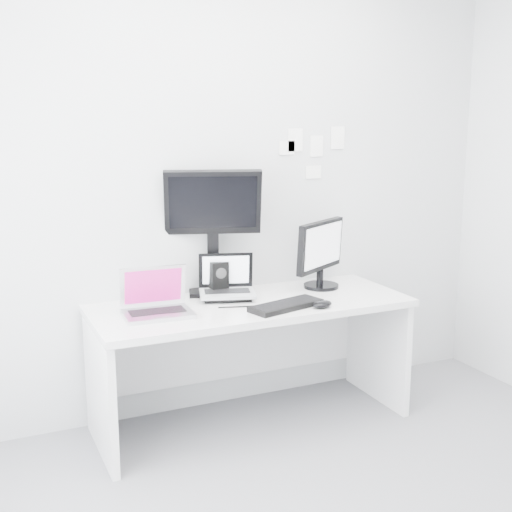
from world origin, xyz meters
name	(u,v)px	position (x,y,z in m)	size (l,w,h in m)	color
back_wall	(227,187)	(0.00, 1.60, 1.35)	(3.60, 3.60, 0.00)	#B5B7B9
desk	(251,363)	(0.00, 1.25, 0.36)	(1.80, 0.70, 0.73)	silver
macbook	(157,292)	(-0.56, 1.21, 0.86)	(0.35, 0.27, 0.27)	#B5B6BA
speaker	(218,278)	(-0.11, 1.48, 0.83)	(0.10, 0.10, 0.20)	black
dell_laptop	(227,277)	(-0.10, 1.37, 0.86)	(0.32, 0.25, 0.26)	#B0B3B7
rear_monitor	(213,231)	(-0.12, 1.52, 1.11)	(0.56, 0.20, 0.76)	black
samsung_monitor	(322,253)	(0.53, 1.38, 0.94)	(0.47, 0.21, 0.43)	black
keyboard	(286,306)	(0.13, 1.06, 0.74)	(0.43, 0.15, 0.03)	black
mouse	(322,304)	(0.31, 0.99, 0.75)	(0.12, 0.08, 0.04)	black
wall_note_0	(295,140)	(0.45, 1.59, 1.62)	(0.10, 0.00, 0.14)	white
wall_note_1	(317,146)	(0.60, 1.59, 1.58)	(0.09, 0.00, 0.13)	white
wall_note_2	(338,138)	(0.75, 1.59, 1.63)	(0.10, 0.00, 0.14)	white
wall_note_3	(313,172)	(0.58, 1.59, 1.42)	(0.11, 0.00, 0.08)	white
wall_note_4	(287,148)	(0.39, 1.59, 1.57)	(0.11, 0.00, 0.08)	white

